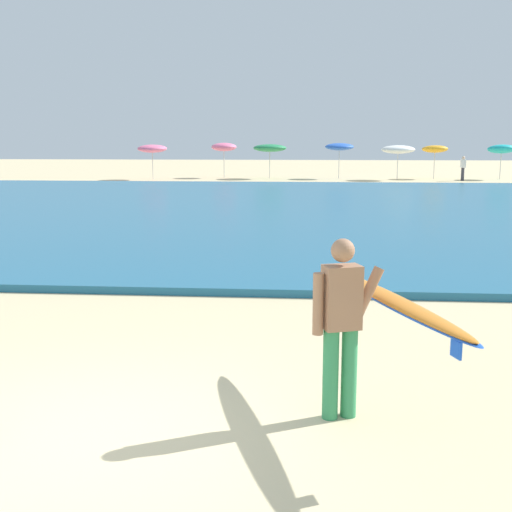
% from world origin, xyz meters
% --- Properties ---
extents(ground_plane, '(160.00, 160.00, 0.00)m').
position_xyz_m(ground_plane, '(0.00, 0.00, 0.00)').
color(ground_plane, beige).
extents(sea, '(120.00, 28.00, 0.14)m').
position_xyz_m(sea, '(0.00, 19.26, 0.07)').
color(sea, '#1E6084').
rests_on(sea, ground).
extents(surfer_with_board, '(1.35, 2.93, 1.73)m').
position_xyz_m(surfer_with_board, '(2.46, 0.70, 1.03)').
color(surfer_with_board, '#338E56').
rests_on(surfer_with_board, ground).
extents(beach_umbrella_0, '(1.95, 1.96, 2.32)m').
position_xyz_m(beach_umbrella_0, '(-8.41, 36.97, 2.04)').
color(beach_umbrella_0, beige).
rests_on(beach_umbrella_0, ground).
extents(beach_umbrella_1, '(1.75, 1.75, 2.41)m').
position_xyz_m(beach_umbrella_1, '(-3.96, 39.44, 2.12)').
color(beach_umbrella_1, beige).
rests_on(beach_umbrella_1, ground).
extents(beach_umbrella_2, '(2.25, 2.27, 2.36)m').
position_xyz_m(beach_umbrella_2, '(-0.72, 38.69, 2.06)').
color(beach_umbrella_2, beige).
rests_on(beach_umbrella_2, ground).
extents(beach_umbrella_3, '(1.92, 1.94, 2.43)m').
position_xyz_m(beach_umbrella_3, '(3.98, 39.01, 2.15)').
color(beach_umbrella_3, beige).
rests_on(beach_umbrella_3, ground).
extents(beach_umbrella_4, '(2.19, 2.19, 2.27)m').
position_xyz_m(beach_umbrella_4, '(7.75, 37.84, 1.99)').
color(beach_umbrella_4, beige).
rests_on(beach_umbrella_4, ground).
extents(beach_umbrella_5, '(1.72, 1.75, 2.30)m').
position_xyz_m(beach_umbrella_5, '(10.41, 39.35, 2.00)').
color(beach_umbrella_5, beige).
rests_on(beach_umbrella_5, ground).
extents(beach_umbrella_6, '(1.80, 1.85, 2.38)m').
position_xyz_m(beach_umbrella_6, '(14.67, 38.96, 2.01)').
color(beach_umbrella_6, beige).
rests_on(beach_umbrella_6, ground).
extents(beachgoer_near_row_left, '(0.32, 0.20, 1.58)m').
position_xyz_m(beachgoer_near_row_left, '(11.86, 37.34, 0.84)').
color(beachgoer_near_row_left, '#383842').
rests_on(beachgoer_near_row_left, ground).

